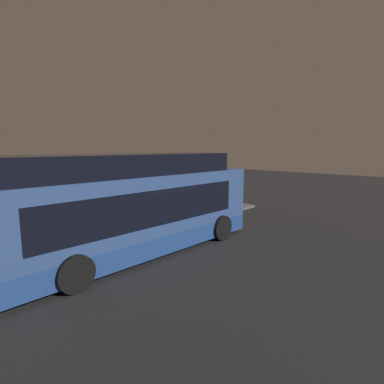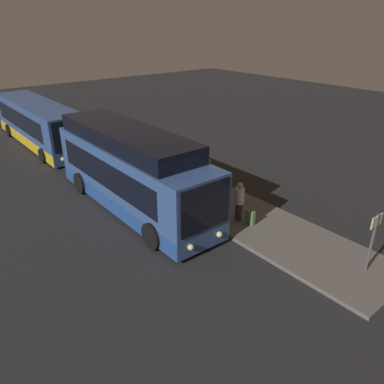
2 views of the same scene
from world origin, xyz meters
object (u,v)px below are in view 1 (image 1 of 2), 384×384
passenger_waiting (125,208)px  sign_post (219,184)px  bus_lead (137,209)px  passenger_boarding (170,202)px  passenger_with_bags (99,208)px  suitcase (176,211)px

passenger_waiting → sign_post: 7.93m
bus_lead → passenger_boarding: bearing=33.4°
bus_lead → passenger_with_bags: 4.04m
bus_lead → suitcase: bus_lead is taller
suitcase → passenger_boarding: bearing=-169.0°
bus_lead → sign_post: (9.57, 3.61, -0.18)m
sign_post → bus_lead: bearing=-159.3°
passenger_boarding → suitcase: passenger_boarding is taller
sign_post → suitcase: bearing=-171.3°
bus_lead → passenger_boarding: bus_lead is taller
passenger_with_bags → suitcase: (4.13, -1.06, -0.63)m
passenger_boarding → sign_post: sign_post is taller
passenger_boarding → passenger_waiting: (-2.52, 0.53, -0.05)m
suitcase → sign_post: 4.97m
passenger_waiting → suitcase: bearing=-131.8°
passenger_boarding → sign_post: size_ratio=0.79×
suitcase → sign_post: bearing=8.7°
passenger_with_bags → bus_lead: bearing=-46.2°
passenger_with_bags → suitcase: bearing=38.8°
passenger_waiting → passenger_boarding: bearing=-136.0°
passenger_boarding → passenger_with_bags: size_ratio=0.99×
passenger_boarding → passenger_with_bags: bearing=-53.6°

